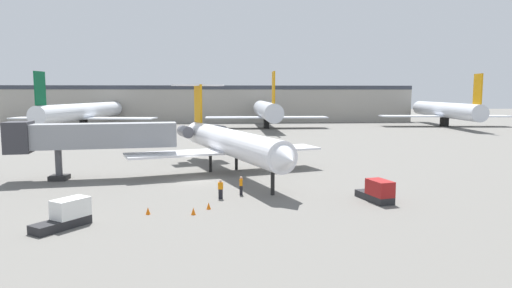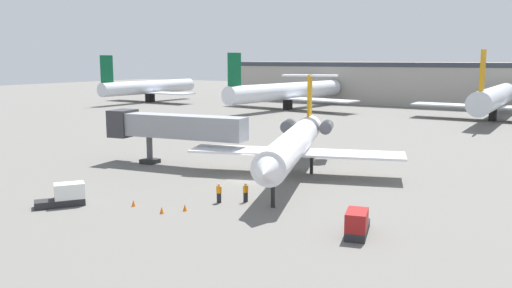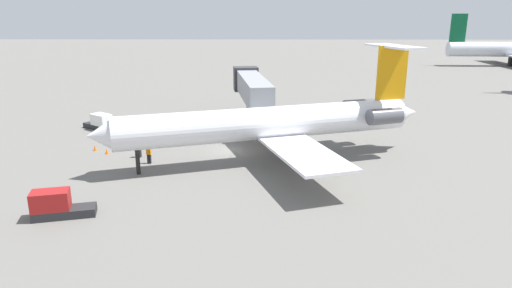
# 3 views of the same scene
# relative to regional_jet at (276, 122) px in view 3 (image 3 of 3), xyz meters

# --- Properties ---
(ground_plane) EXTENTS (400.00, 400.00, 0.10)m
(ground_plane) POSITION_rel_regional_jet_xyz_m (-3.21, -4.51, -3.73)
(ground_plane) COLOR #66635E
(regional_jet) EXTENTS (22.74, 30.57, 10.26)m
(regional_jet) POSITION_rel_regional_jet_xyz_m (0.00, 0.00, 0.00)
(regional_jet) COLOR white
(regional_jet) RESTS_ON ground_plane
(jet_bridge) EXTENTS (17.34, 5.37, 6.20)m
(jet_bridge) POSITION_rel_regional_jet_xyz_m (-15.12, -2.63, 0.84)
(jet_bridge) COLOR gray
(jet_bridge) RESTS_ON ground_plane
(ground_crew_marshaller) EXTENTS (0.32, 0.43, 1.69)m
(ground_crew_marshaller) POSITION_rel_regional_jet_xyz_m (1.11, -11.56, -2.82)
(ground_crew_marshaller) COLOR black
(ground_crew_marshaller) RESTS_ON ground_plane
(ground_crew_loader) EXTENTS (0.46, 0.36, 1.69)m
(ground_crew_loader) POSITION_rel_regional_jet_xyz_m (-0.72, -12.93, -2.82)
(ground_crew_loader) COLOR black
(ground_crew_loader) RESTS_ON ground_plane
(baggage_tug_lead) EXTENTS (2.35, 4.22, 1.90)m
(baggage_tug_lead) POSITION_rel_regional_jet_xyz_m (12.45, -14.98, -2.84)
(baggage_tug_lead) COLOR #262628
(baggage_tug_lead) RESTS_ON ground_plane
(baggage_tug_trailing) EXTENTS (3.48, 4.06, 1.90)m
(baggage_tug_trailing) POSITION_rel_regional_jet_xyz_m (-11.25, -20.36, -2.84)
(baggage_tug_trailing) COLOR #262628
(baggage_tug_trailing) RESTS_ON ground_plane
(traffic_cone_near) EXTENTS (0.36, 0.36, 0.55)m
(traffic_cone_near) POSITION_rel_regional_jet_xyz_m (-6.20, -17.57, -3.40)
(traffic_cone_near) COLOR orange
(traffic_cone_near) RESTS_ON ground_plane
(traffic_cone_mid) EXTENTS (0.36, 0.36, 0.55)m
(traffic_cone_mid) POSITION_rel_regional_jet_xyz_m (-2.77, -17.95, -3.40)
(traffic_cone_mid) COLOR orange
(traffic_cone_mid) RESTS_ON ground_plane
(traffic_cone_far) EXTENTS (0.36, 0.36, 0.55)m
(traffic_cone_far) POSITION_rel_regional_jet_xyz_m (-1.67, -16.39, -3.40)
(traffic_cone_far) COLOR orange
(traffic_cone_far) RESTS_ON ground_plane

